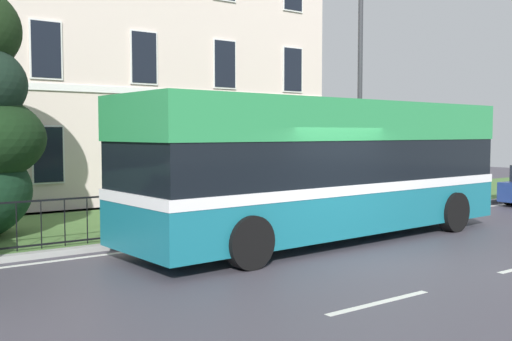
% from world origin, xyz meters
% --- Properties ---
extents(ground_plane, '(60.00, 56.00, 0.18)m').
position_xyz_m(ground_plane, '(0.00, 1.02, -0.02)').
color(ground_plane, '#46424B').
extents(georgian_townhouse, '(15.51, 9.01, 11.69)m').
position_xyz_m(georgian_townhouse, '(-0.00, 14.37, 6.00)').
color(georgian_townhouse, beige).
rests_on(georgian_townhouse, ground_plane).
extents(iron_verge_railing, '(12.53, 0.04, 0.97)m').
position_xyz_m(iron_verge_railing, '(-0.00, 4.40, 0.62)').
color(iron_verge_railing, black).
rests_on(iron_verge_railing, ground_plane).
extents(single_decker_bus, '(9.79, 3.14, 3.09)m').
position_xyz_m(single_decker_bus, '(0.81, 2.35, 1.63)').
color(single_decker_bus, '#176C7D').
rests_on(single_decker_bus, ground_plane).
extents(street_lamp_post, '(0.36, 0.24, 7.61)m').
position_xyz_m(street_lamp_post, '(4.41, 4.83, 4.43)').
color(street_lamp_post, '#333338').
rests_on(street_lamp_post, ground_plane).
extents(litter_bin, '(0.48, 0.48, 1.04)m').
position_xyz_m(litter_bin, '(2.44, 4.77, 0.64)').
color(litter_bin, '#23472D').
rests_on(litter_bin, ground_plane).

